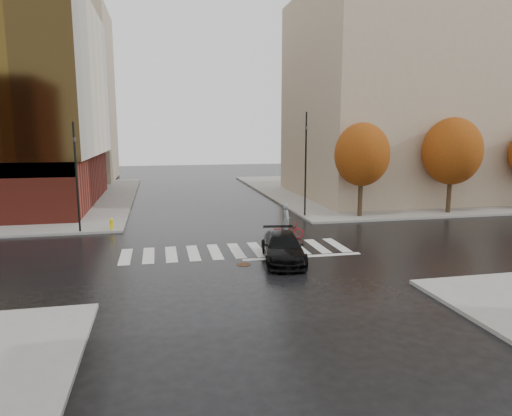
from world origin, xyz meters
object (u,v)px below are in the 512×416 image
at_px(cyclist, 287,227).
at_px(fire_hydrant, 111,223).
at_px(traffic_light_ne, 306,157).
at_px(sedan, 283,248).
at_px(traffic_light_nw, 76,171).

bearing_deg(cyclist, fire_hydrant, 79.20).
bearing_deg(traffic_light_ne, sedan, 69.83).
height_order(sedan, fire_hydrant, sedan).
bearing_deg(sedan, traffic_light_ne, 75.03).
relative_size(cyclist, traffic_light_nw, 0.32).
bearing_deg(cyclist, traffic_light_ne, -15.67).
height_order(traffic_light_nw, traffic_light_ne, traffic_light_ne).
height_order(traffic_light_nw, fire_hydrant, traffic_light_nw).
relative_size(cyclist, fire_hydrant, 3.03).
height_order(traffic_light_ne, fire_hydrant, traffic_light_ne).
bearing_deg(sedan, cyclist, 79.85).
relative_size(traffic_light_nw, fire_hydrant, 9.58).
xyz_separation_m(sedan, cyclist, (1.45, 4.30, 0.04)).
bearing_deg(traffic_light_nw, traffic_light_ne, 106.51).
bearing_deg(sedan, traffic_light_nw, 150.38).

